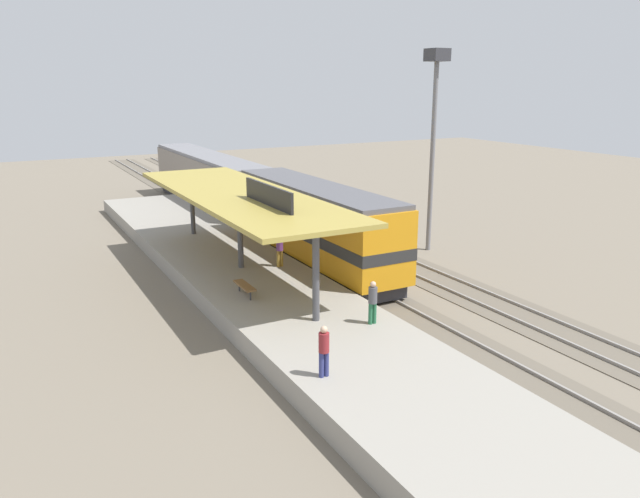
{
  "coord_description": "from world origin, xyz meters",
  "views": [
    {
      "loc": [
        -15.02,
        -27.62,
        9.89
      ],
      "look_at": [
        -1.38,
        -2.37,
        2.0
      ],
      "focal_mm": 34.21,
      "sensor_mm": 36.0,
      "label": 1
    }
  ],
  "objects_px": {
    "platform_bench": "(245,286)",
    "person_waiting": "(373,300)",
    "passenger_carriage_single": "(208,181)",
    "locomotive": "(314,225)",
    "light_mast": "(435,109)",
    "person_walking": "(324,349)",
    "person_boarding": "(280,248)"
  },
  "relations": [
    {
      "from": "light_mast",
      "to": "locomotive",
      "type": "bearing_deg",
      "value": 179.59
    },
    {
      "from": "person_walking",
      "to": "person_boarding",
      "type": "xyz_separation_m",
      "value": [
        3.77,
        11.49,
        0.0
      ]
    },
    {
      "from": "locomotive",
      "to": "light_mast",
      "type": "relative_size",
      "value": 1.23
    },
    {
      "from": "passenger_carriage_single",
      "to": "light_mast",
      "type": "distance_m",
      "value": 20.59
    },
    {
      "from": "platform_bench",
      "to": "person_boarding",
      "type": "relative_size",
      "value": 0.99
    },
    {
      "from": "person_waiting",
      "to": "person_walking",
      "type": "xyz_separation_m",
      "value": [
        -3.74,
        -2.94,
        0.0
      ]
    },
    {
      "from": "locomotive",
      "to": "person_boarding",
      "type": "distance_m",
      "value": 3.31
    },
    {
      "from": "person_walking",
      "to": "person_boarding",
      "type": "relative_size",
      "value": 1.0
    },
    {
      "from": "passenger_carriage_single",
      "to": "person_waiting",
      "type": "height_order",
      "value": "passenger_carriage_single"
    },
    {
      "from": "person_walking",
      "to": "platform_bench",
      "type": "bearing_deg",
      "value": 85.86
    },
    {
      "from": "locomotive",
      "to": "person_waiting",
      "type": "distance_m",
      "value": 10.59
    },
    {
      "from": "passenger_carriage_single",
      "to": "locomotive",
      "type": "bearing_deg",
      "value": -90.0
    },
    {
      "from": "light_mast",
      "to": "person_walking",
      "type": "relative_size",
      "value": 6.84
    },
    {
      "from": "light_mast",
      "to": "person_waiting",
      "type": "xyz_separation_m",
      "value": [
        -10.66,
        -10.12,
        -6.54
      ]
    },
    {
      "from": "locomotive",
      "to": "platform_bench",
      "type": "bearing_deg",
      "value": -140.96
    },
    {
      "from": "person_waiting",
      "to": "locomotive",
      "type": "bearing_deg",
      "value": 74.3
    },
    {
      "from": "platform_bench",
      "to": "person_waiting",
      "type": "height_order",
      "value": "person_waiting"
    },
    {
      "from": "person_waiting",
      "to": "person_boarding",
      "type": "bearing_deg",
      "value": 89.78
    },
    {
      "from": "passenger_carriage_single",
      "to": "person_boarding",
      "type": "height_order",
      "value": "passenger_carriage_single"
    },
    {
      "from": "person_boarding",
      "to": "light_mast",
      "type": "bearing_deg",
      "value": 8.43
    },
    {
      "from": "platform_bench",
      "to": "light_mast",
      "type": "height_order",
      "value": "light_mast"
    },
    {
      "from": "light_mast",
      "to": "person_boarding",
      "type": "height_order",
      "value": "light_mast"
    },
    {
      "from": "person_waiting",
      "to": "person_boarding",
      "type": "relative_size",
      "value": 1.0
    },
    {
      "from": "locomotive",
      "to": "person_walking",
      "type": "xyz_separation_m",
      "value": [
        -6.6,
        -13.12,
        -0.56
      ]
    },
    {
      "from": "light_mast",
      "to": "person_walking",
      "type": "distance_m",
      "value": 20.51
    },
    {
      "from": "locomotive",
      "to": "person_boarding",
      "type": "relative_size",
      "value": 8.44
    },
    {
      "from": "locomotive",
      "to": "person_walking",
      "type": "bearing_deg",
      "value": -116.7
    },
    {
      "from": "light_mast",
      "to": "person_waiting",
      "type": "bearing_deg",
      "value": -136.49
    },
    {
      "from": "locomotive",
      "to": "passenger_carriage_single",
      "type": "relative_size",
      "value": 0.72
    },
    {
      "from": "light_mast",
      "to": "person_walking",
      "type": "xyz_separation_m",
      "value": [
        -14.4,
        -13.06,
        -6.54
      ]
    },
    {
      "from": "platform_bench",
      "to": "person_waiting",
      "type": "relative_size",
      "value": 0.99
    },
    {
      "from": "platform_bench",
      "to": "person_boarding",
      "type": "bearing_deg",
      "value": 45.56
    }
  ]
}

